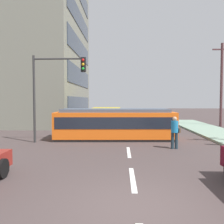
{
  "coord_description": "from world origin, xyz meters",
  "views": [
    {
      "loc": [
        -0.37,
        -5.6,
        2.51
      ],
      "look_at": [
        -0.95,
        9.83,
        1.76
      ],
      "focal_mm": 38.74,
      "sensor_mm": 36.0,
      "label": 1
    }
  ],
  "objects_px": {
    "city_bus": "(105,117)",
    "pedestrian_crossing": "(175,131)",
    "traffic_light_mast": "(55,81)",
    "utility_pole_mid": "(221,83)",
    "streetcar_tram": "(115,123)"
  },
  "relations": [
    {
      "from": "streetcar_tram",
      "to": "utility_pole_mid",
      "type": "distance_m",
      "value": 13.1
    },
    {
      "from": "city_bus",
      "to": "utility_pole_mid",
      "type": "relative_size",
      "value": 0.64
    },
    {
      "from": "city_bus",
      "to": "utility_pole_mid",
      "type": "height_order",
      "value": "utility_pole_mid"
    },
    {
      "from": "utility_pole_mid",
      "to": "traffic_light_mast",
      "type": "bearing_deg",
      "value": -145.23
    },
    {
      "from": "utility_pole_mid",
      "to": "city_bus",
      "type": "bearing_deg",
      "value": -167.83
    },
    {
      "from": "traffic_light_mast",
      "to": "utility_pole_mid",
      "type": "relative_size",
      "value": 0.65
    },
    {
      "from": "streetcar_tram",
      "to": "city_bus",
      "type": "distance_m",
      "value": 5.65
    },
    {
      "from": "pedestrian_crossing",
      "to": "traffic_light_mast",
      "type": "distance_m",
      "value": 7.37
    },
    {
      "from": "streetcar_tram",
      "to": "traffic_light_mast",
      "type": "relative_size",
      "value": 1.49
    },
    {
      "from": "streetcar_tram",
      "to": "pedestrian_crossing",
      "type": "relative_size",
      "value": 4.58
    },
    {
      "from": "city_bus",
      "to": "pedestrian_crossing",
      "type": "distance_m",
      "value": 9.54
    },
    {
      "from": "city_bus",
      "to": "pedestrian_crossing",
      "type": "bearing_deg",
      "value": -64.16
    },
    {
      "from": "streetcar_tram",
      "to": "pedestrian_crossing",
      "type": "bearing_deg",
      "value": -43.67
    },
    {
      "from": "pedestrian_crossing",
      "to": "traffic_light_mast",
      "type": "bearing_deg",
      "value": 166.56
    },
    {
      "from": "pedestrian_crossing",
      "to": "utility_pole_mid",
      "type": "bearing_deg",
      "value": 58.22
    }
  ]
}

